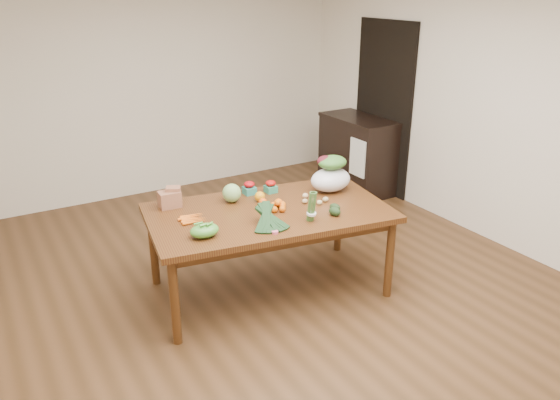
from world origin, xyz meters
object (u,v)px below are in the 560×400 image
paper_bag (170,198)px  salad_bag (331,175)px  mandarin_cluster (278,204)px  asparagus_bundle (312,206)px  cabinet (357,154)px  cabbage (232,193)px  dining_table (269,251)px  kale_bunch (270,219)px

paper_bag → salad_bag: size_ratio=0.61×
mandarin_cluster → asparagus_bundle: size_ratio=0.72×
cabinet → cabbage: bearing=-151.6°
cabinet → paper_bag: (-2.87, -1.12, 0.36)m
dining_table → salad_bag: size_ratio=5.15×
kale_bunch → salad_bag: (0.87, 0.43, 0.07)m
cabinet → salad_bag: salad_bag is taller
paper_bag → kale_bunch: 0.95m
paper_bag → salad_bag: salad_bag is taller
paper_bag → cabbage: size_ratio=1.46×
dining_table → cabbage: size_ratio=12.24×
kale_bunch → mandarin_cluster: bearing=60.1°
dining_table → cabbage: 0.58m
cabinet → mandarin_cluster: cabinet is taller
mandarin_cluster → dining_table: bearing=163.0°
dining_table → cabinet: 2.72m
dining_table → mandarin_cluster: (0.07, -0.02, 0.42)m
asparagus_bundle → paper_bag: bearing=144.5°
dining_table → paper_bag: bearing=153.9°
cabbage → salad_bag: 0.91m
mandarin_cluster → kale_bunch: 0.38m
asparagus_bundle → salad_bag: bearing=51.5°
asparagus_bundle → cabbage: bearing=126.8°
cabinet → dining_table: bearing=-143.9°
dining_table → kale_bunch: size_ratio=4.91×
mandarin_cluster → salad_bag: salad_bag is taller
asparagus_bundle → salad_bag: (0.52, 0.47, 0.02)m
dining_table → mandarin_cluster: bearing=-7.9°
mandarin_cluster → paper_bag: bearing=146.2°
cabinet → cabbage: size_ratio=6.36×
paper_bag → asparagus_bundle: (0.85, -0.84, 0.04)m
cabbage → mandarin_cluster: 0.43m
cabbage → salad_bag: bearing=-13.5°
kale_bunch → asparagus_bundle: asparagus_bundle is taller
salad_bag → mandarin_cluster: bearing=-168.2°
kale_bunch → asparagus_bundle: (0.34, -0.05, 0.05)m
dining_table → salad_bag: bearing=18.0°
mandarin_cluster → cabbage: bearing=126.6°
kale_bunch → cabbage: bearing=100.4°
paper_bag → mandarin_cluster: size_ratio=1.30×
cabbage → mandarin_cluster: cabbage is taller
mandarin_cluster → asparagus_bundle: 0.37m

